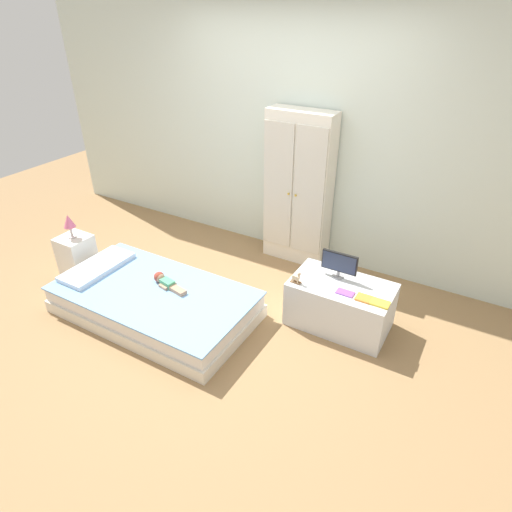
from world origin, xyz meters
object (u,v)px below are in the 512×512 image
table_lamp (69,222)px  book_yellow (380,303)px  tv_monitor (339,263)px  book_purple (345,293)px  book_orange (364,298)px  wardrobe (298,190)px  nightstand (77,256)px  doll (164,281)px  bed (155,302)px  tv_stand (340,304)px  rocking_horse_toy (297,278)px

table_lamp → book_yellow: bearing=8.8°
tv_monitor → book_yellow: (0.43, -0.20, -0.13)m
book_purple → book_orange: book_orange is taller
table_lamp → book_purple: (2.72, 0.47, -0.17)m
wardrobe → tv_monitor: 1.12m
nightstand → table_lamp: 0.39m
doll → book_yellow: book_yellow is taller
nightstand → tv_monitor: tv_monitor is taller
doll → bed: bearing=-103.9°
doll → table_lamp: bearing=-180.0°
doll → tv_monitor: tv_monitor is taller
book_yellow → tv_monitor: bearing=155.1°
doll → book_orange: size_ratio=3.19×
tv_stand → book_purple: book_purple is taller
doll → table_lamp: size_ratio=1.57×
tv_stand → rocking_horse_toy: size_ratio=7.61×
bed → book_purple: 1.71m
tv_stand → book_orange: size_ratio=7.03×
tv_monitor → book_orange: (0.30, -0.20, -0.13)m
bed → doll: doll is taller
tv_stand → book_yellow: size_ratio=5.85×
bed → book_yellow: 1.98m
nightstand → book_purple: bearing=9.8°
tv_stand → tv_monitor: size_ratio=2.74×
doll → book_purple: size_ratio=2.71×
nightstand → book_orange: book_orange is taller
book_yellow → nightstand: bearing=-171.2°
wardrobe → book_yellow: bearing=-39.2°
wardrobe → tv_monitor: (0.77, -0.78, -0.24)m
rocking_horse_toy → book_orange: rocking_horse_toy is taller
book_yellow → tv_stand: bearing=162.3°
rocking_horse_toy → book_yellow: rocking_horse_toy is taller
rocking_horse_toy → book_purple: (0.41, 0.06, -0.05)m
book_purple → book_yellow: book_yellow is taller
book_orange → table_lamp: bearing=-170.8°
book_orange → bed: bearing=-161.1°
doll → wardrobe: (0.63, 1.45, 0.50)m
tv_stand → tv_monitor: (-0.08, 0.09, 0.35)m
nightstand → wardrobe: (1.81, 1.45, 0.59)m
nightstand → wardrobe: wardrobe is taller
tv_monitor → rocking_horse_toy: (-0.27, -0.26, -0.09)m
tv_stand → tv_monitor: 0.37m
bed → wardrobe: (0.66, 1.57, 0.68)m
bed → tv_stand: 1.67m
nightstand → book_orange: bearing=9.2°
rocking_horse_toy → nightstand: bearing=-170.0°
book_purple → nightstand: bearing=-170.2°
bed → book_purple: bearing=20.6°
nightstand → table_lamp: bearing=-90.0°
nightstand → book_yellow: bearing=8.8°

